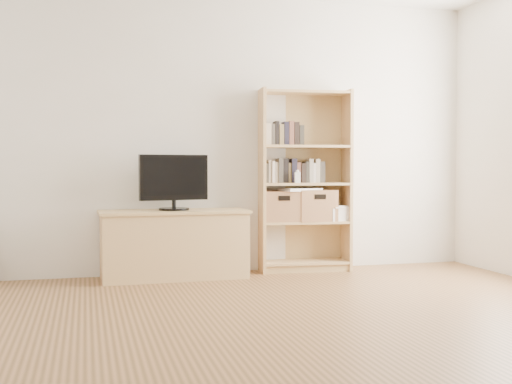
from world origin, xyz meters
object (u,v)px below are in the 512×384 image
object	(u,v)px
bookshelf	(305,181)
baby_monitor	(297,178)
laptop	(300,190)
basket_left	(281,206)
tv_stand	(174,246)
basket_right	(316,205)
television	(174,183)

from	to	relation	value
bookshelf	baby_monitor	distance (m)	0.14
bookshelf	laptop	distance (m)	0.10
bookshelf	basket_left	xyz separation A→B (m)	(-0.23, 0.01, -0.24)
bookshelf	laptop	xyz separation A→B (m)	(-0.05, -0.01, -0.08)
bookshelf	tv_stand	bearing A→B (deg)	-171.54
bookshelf	laptop	world-z (taller)	bookshelf
bookshelf	basket_right	bearing A→B (deg)	-2.60
tv_stand	laptop	bearing A→B (deg)	1.83
baby_monitor	basket_left	bearing A→B (deg)	146.94
bookshelf	basket_left	world-z (taller)	bookshelf
tv_stand	laptop	world-z (taller)	laptop
tv_stand	baby_monitor	world-z (taller)	baby_monitor
laptop	television	bearing A→B (deg)	171.41
bookshelf	television	size ratio (longest dim) A/B	2.76
basket_right	laptop	world-z (taller)	laptop
basket_left	baby_monitor	bearing A→B (deg)	-32.81
tv_stand	basket_right	size ratio (longest dim) A/B	3.54
baby_monitor	basket_right	bearing A→B (deg)	25.44
basket_right	laptop	size ratio (longest dim) A/B	1.01
bookshelf	basket_right	xyz separation A→B (m)	(0.10, -0.01, -0.24)
basket_left	tv_stand	bearing A→B (deg)	-168.57
basket_right	television	bearing A→B (deg)	-173.88
basket_left	basket_right	xyz separation A→B (m)	(0.33, -0.03, 0.01)
tv_stand	basket_right	world-z (taller)	basket_right
tv_stand	television	world-z (taller)	television
bookshelf	laptop	bearing A→B (deg)	-159.91
baby_monitor	basket_left	world-z (taller)	baby_monitor
baby_monitor	basket_right	distance (m)	0.35
television	baby_monitor	size ratio (longest dim) A/B	6.28
baby_monitor	basket_left	distance (m)	0.32
basket_right	tv_stand	bearing A→B (deg)	-173.88
baby_monitor	bookshelf	bearing A→B (deg)	46.10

